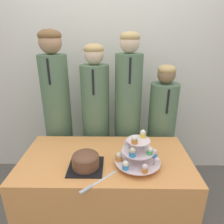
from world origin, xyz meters
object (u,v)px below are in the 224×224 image
object	(u,v)px
cupcake_stand	(138,153)
student_2	(127,124)
student_1	(96,128)
student_0	(59,121)
round_cake	(86,160)
cake_knife	(93,185)
student_3	(160,137)

from	to	relation	value
cupcake_stand	student_2	distance (m)	0.62
student_1	cupcake_stand	bearing A→B (deg)	-61.04
cupcake_stand	student_0	world-z (taller)	student_0
round_cake	cake_knife	size ratio (longest dim) A/B	1.02
cake_knife	student_1	xyz separation A→B (m)	(-0.06, 0.82, -0.02)
cupcake_stand	student_2	xyz separation A→B (m)	(-0.03, 0.62, -0.06)
round_cake	cupcake_stand	xyz separation A→B (m)	(0.36, 0.03, 0.04)
student_3	student_0	bearing A→B (deg)	180.00
student_0	student_2	distance (m)	0.68
student_2	student_3	xyz separation A→B (m)	(0.34, -0.00, -0.15)
student_1	student_2	size ratio (longest dim) A/B	0.94
cupcake_stand	student_2	world-z (taller)	student_2
student_1	student_2	world-z (taller)	student_2
student_0	student_2	size ratio (longest dim) A/B	1.01
round_cake	student_1	distance (m)	0.65
round_cake	cake_knife	world-z (taller)	round_cake
student_1	cake_knife	bearing A→B (deg)	-86.17
cake_knife	student_1	distance (m)	0.83
cake_knife	student_1	world-z (taller)	student_1
cake_knife	student_2	size ratio (longest dim) A/B	0.14
cupcake_stand	student_1	size ratio (longest dim) A/B	0.21
student_0	student_1	size ratio (longest dim) A/B	1.07
student_0	student_3	distance (m)	1.03
cupcake_stand	student_0	distance (m)	0.95
cupcake_stand	student_3	xyz separation A→B (m)	(0.31, 0.62, -0.21)
cupcake_stand	cake_knife	bearing A→B (deg)	-144.46
cake_knife	student_3	distance (m)	1.02
cake_knife	student_1	bearing A→B (deg)	49.98
student_0	student_2	xyz separation A→B (m)	(0.68, -0.00, -0.02)
student_2	student_3	size ratio (longest dim) A/B	1.20
student_1	student_3	distance (m)	0.66
cupcake_stand	round_cake	bearing A→B (deg)	-175.32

